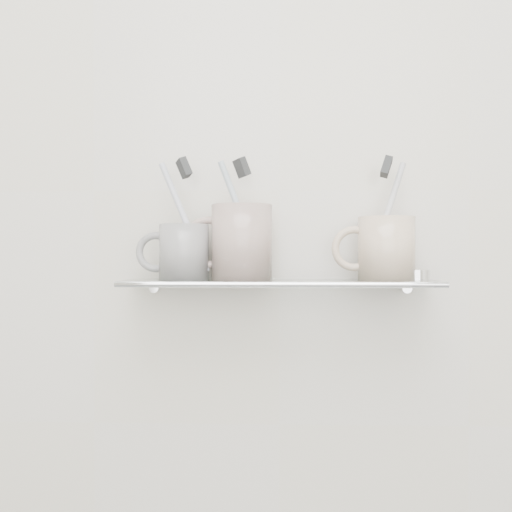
{
  "coord_description": "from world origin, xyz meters",
  "views": [
    {
      "loc": [
        -0.01,
        0.13,
        1.14
      ],
      "look_at": [
        -0.04,
        1.04,
        1.14
      ],
      "focal_mm": 40.0,
      "sensor_mm": 36.0,
      "label": 1
    }
  ],
  "objects_px": {
    "mug_left": "(184,252)",
    "mug_right": "(386,249)",
    "mug_center": "(242,242)",
    "shelf_glass": "(280,283)"
  },
  "relations": [
    {
      "from": "shelf_glass",
      "to": "mug_right",
      "type": "xyz_separation_m",
      "value": [
        0.17,
        0.0,
        0.05
      ]
    },
    {
      "from": "shelf_glass",
      "to": "mug_left",
      "type": "height_order",
      "value": "mug_left"
    },
    {
      "from": "mug_center",
      "to": "mug_left",
      "type": "bearing_deg",
      "value": 164.46
    },
    {
      "from": "mug_center",
      "to": "mug_right",
      "type": "relative_size",
      "value": 1.19
    },
    {
      "from": "shelf_glass",
      "to": "mug_center",
      "type": "relative_size",
      "value": 4.14
    },
    {
      "from": "shelf_glass",
      "to": "mug_left",
      "type": "bearing_deg",
      "value": 178.14
    },
    {
      "from": "mug_left",
      "to": "mug_right",
      "type": "bearing_deg",
      "value": 6.79
    },
    {
      "from": "shelf_glass",
      "to": "mug_center",
      "type": "distance_m",
      "value": 0.09
    },
    {
      "from": "shelf_glass",
      "to": "mug_right",
      "type": "bearing_deg",
      "value": 1.68
    },
    {
      "from": "mug_left",
      "to": "mug_right",
      "type": "relative_size",
      "value": 0.89
    }
  ]
}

